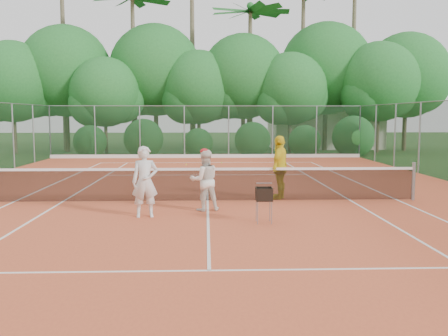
# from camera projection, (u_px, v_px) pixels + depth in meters

# --- Properties ---
(ground) EXTENTS (120.00, 120.00, 0.00)m
(ground) POSITION_uv_depth(u_px,v_px,m) (208.00, 202.00, 14.20)
(ground) COLOR #1F4017
(ground) RESTS_ON ground
(clay_court) EXTENTS (18.00, 36.00, 0.02)m
(clay_court) POSITION_uv_depth(u_px,v_px,m) (208.00, 202.00, 14.20)
(clay_court) COLOR #D05730
(clay_court) RESTS_ON ground
(club_building) EXTENTS (8.00, 5.00, 3.00)m
(club_building) POSITION_uv_depth(u_px,v_px,m) (324.00, 128.00, 38.22)
(club_building) COLOR beige
(club_building) RESTS_ON ground
(tennis_net) EXTENTS (11.97, 0.10, 1.10)m
(tennis_net) POSITION_uv_depth(u_px,v_px,m) (208.00, 184.00, 14.14)
(tennis_net) COLOR gray
(tennis_net) RESTS_ON clay_court
(player_white) EXTENTS (0.68, 0.50, 1.71)m
(player_white) POSITION_uv_depth(u_px,v_px,m) (145.00, 182.00, 11.93)
(player_white) COLOR silver
(player_white) RESTS_ON clay_court
(player_center_grp) EXTENTS (0.88, 0.76, 1.60)m
(player_center_grp) POSITION_uv_depth(u_px,v_px,m) (204.00, 180.00, 12.75)
(player_center_grp) COLOR silver
(player_center_grp) RESTS_ON clay_court
(player_yellow) EXTENTS (0.88, 1.18, 1.86)m
(player_yellow) POSITION_uv_depth(u_px,v_px,m) (280.00, 167.00, 14.55)
(player_yellow) COLOR yellow
(player_yellow) RESTS_ON clay_court
(ball_hopper) EXTENTS (0.35, 0.35, 0.81)m
(ball_hopper) POSITION_uv_depth(u_px,v_px,m) (264.00, 195.00, 11.29)
(ball_hopper) COLOR gray
(ball_hopper) RESTS_ON clay_court
(stray_ball_a) EXTENTS (0.07, 0.07, 0.07)m
(stray_ball_a) POSITION_uv_depth(u_px,v_px,m) (186.00, 164.00, 24.64)
(stray_ball_a) COLOR yellow
(stray_ball_a) RESTS_ON clay_court
(stray_ball_b) EXTENTS (0.07, 0.07, 0.07)m
(stray_ball_b) POSITION_uv_depth(u_px,v_px,m) (222.00, 163.00, 25.58)
(stray_ball_b) COLOR #B3D531
(stray_ball_b) RESTS_ON clay_court
(stray_ball_c) EXTENTS (0.07, 0.07, 0.07)m
(stray_ball_c) POSITION_uv_depth(u_px,v_px,m) (208.00, 161.00, 26.26)
(stray_ball_c) COLOR #BCD230
(stray_ball_c) RESTS_ON clay_court
(court_markings) EXTENTS (11.03, 23.83, 0.01)m
(court_markings) POSITION_uv_depth(u_px,v_px,m) (208.00, 201.00, 14.20)
(court_markings) COLOR white
(court_markings) RESTS_ON clay_court
(fence_back) EXTENTS (18.07, 0.07, 3.00)m
(fence_back) POSITION_uv_depth(u_px,v_px,m) (207.00, 132.00, 28.95)
(fence_back) COLOR #19381E
(fence_back) RESTS_ON clay_court
(tropical_treeline) EXTENTS (32.10, 8.49, 15.03)m
(tropical_treeline) POSITION_uv_depth(u_px,v_px,m) (227.00, 76.00, 33.82)
(tropical_treeline) COLOR brown
(tropical_treeline) RESTS_ON ground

